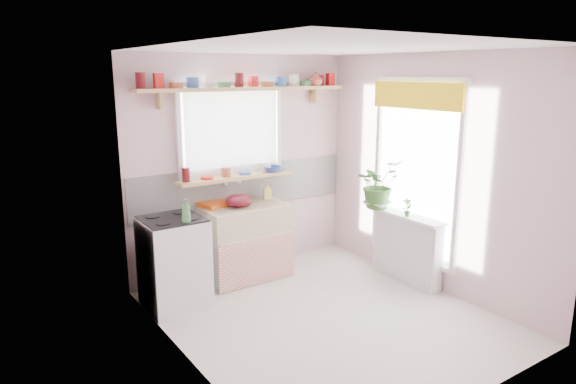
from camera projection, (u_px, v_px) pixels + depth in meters
room at (327, 158)px, 5.69m from camera, size 3.20×3.20×3.20m
sink_unit at (245, 241)px, 5.81m from camera, size 0.95×0.65×1.11m
cooker at (174, 262)px, 5.09m from camera, size 0.58×0.58×0.93m
radiator_ledge at (407, 247)px, 5.73m from camera, size 0.22×0.95×0.78m
windowsill at (236, 177)px, 5.80m from camera, size 1.40×0.22×0.04m
pine_shelf at (246, 89)px, 5.65m from camera, size 2.52×0.24×0.04m
shelf_crockery at (246, 82)px, 5.63m from camera, size 2.47×0.11×0.12m
sill_crockery at (232, 171)px, 5.75m from camera, size 1.35×0.11×0.12m
dish_tray at (218, 203)px, 5.75m from camera, size 0.50×0.42×0.04m
colander at (239, 200)px, 5.66m from camera, size 0.38×0.38×0.14m
jade_plant at (378, 184)px, 5.85m from camera, size 0.52×0.46×0.56m
fruit_bowl at (377, 204)px, 5.91m from camera, size 0.38×0.38×0.08m
herb_pot at (407, 207)px, 5.52m from camera, size 0.12×0.08×0.21m
soap_bottle_sink at (267, 191)px, 6.00m from camera, size 0.11×0.11×0.19m
sill_cup at (266, 167)px, 6.07m from camera, size 0.14×0.14×0.09m
sill_bowl at (273, 169)px, 5.99m from camera, size 0.23×0.23×0.07m
shelf_vase at (316, 79)px, 6.07m from camera, size 0.20×0.20×0.17m
cooker_bottle at (186, 211)px, 4.81m from camera, size 0.11×0.11×0.23m
fruit at (378, 199)px, 5.90m from camera, size 0.20×0.14×0.10m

